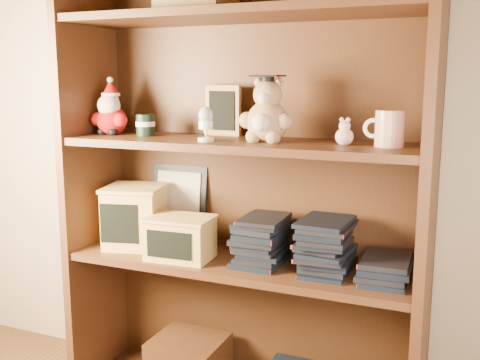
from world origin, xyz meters
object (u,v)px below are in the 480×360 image
at_px(treats_box, 135,216).
at_px(teacher_mug, 389,129).
at_px(bookcase, 245,190).
at_px(grad_teddy_bear, 267,116).

bearing_deg(treats_box, teacher_mug, 0.06).
relative_size(bookcase, treats_box, 6.58).
bearing_deg(treats_box, bookcase, 7.25).
xyz_separation_m(bookcase, teacher_mug, (0.47, -0.05, 0.22)).
relative_size(grad_teddy_bear, treats_box, 0.87).
bearing_deg(bookcase, teacher_mug, -6.19).
distance_m(grad_teddy_bear, treats_box, 0.62).
distance_m(bookcase, grad_teddy_bear, 0.28).
bearing_deg(bookcase, treats_box, -172.75).
bearing_deg(bookcase, grad_teddy_bear, -30.81).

